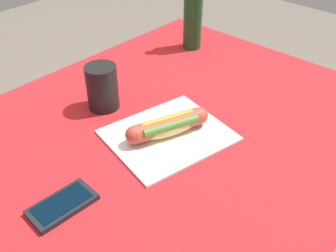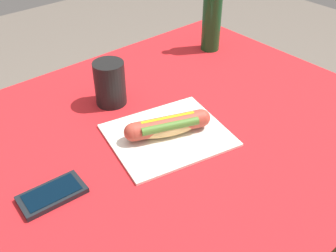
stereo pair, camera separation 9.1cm
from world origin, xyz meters
name	(u,v)px [view 1 (the left image)]	position (x,y,z in m)	size (l,w,h in m)	color
dining_table	(173,165)	(0.00, 0.00, 0.60)	(1.08, 0.90, 0.74)	brown
paper_wrapper	(168,135)	(0.04, 0.02, 0.74)	(0.27, 0.23, 0.01)	silver
hot_dog	(168,126)	(0.04, 0.02, 0.77)	(0.20, 0.11, 0.05)	#E5BC75
cell_phone	(62,205)	(0.34, 0.02, 0.74)	(0.13, 0.08, 0.01)	black
soda_bottle	(193,15)	(-0.37, -0.25, 0.85)	(0.06, 0.06, 0.26)	#14471E
drinking_cup	(102,87)	(0.06, -0.19, 0.79)	(0.08, 0.08, 0.12)	black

